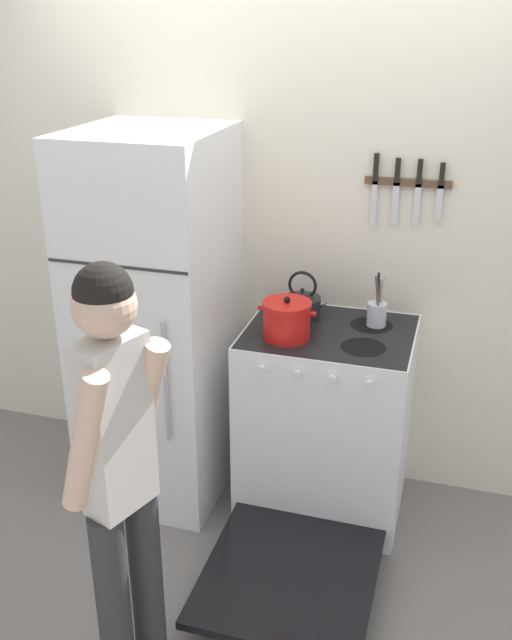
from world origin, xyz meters
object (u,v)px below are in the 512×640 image
Objects in this scene: stove_range at (324,425)px; dutch_oven_pot at (287,320)px; tea_kettle at (302,304)px; refrigerator at (157,321)px; utensil_jar at (377,312)px; person at (119,470)px.

dutch_oven_pot is (-0.17, -0.08, 0.55)m from stove_range.
tea_kettle is at bearing 86.87° from dutch_oven_pot.
refrigerator is 0.67m from dutch_oven_pot.
utensil_jar is 0.16× the size of person.
person is at bearing -101.64° from tea_kettle.
stove_range is 0.58m from tea_kettle.
person is (-0.26, -1.09, -0.10)m from dutch_oven_pot.
utensil_jar is at bearing 1.08° from tea_kettle.
stove_range is 1.33m from person.
stove_range is 5.15× the size of utensil_jar.
utensil_jar reaches higher than stove_range.
person reaches higher than dutch_oven_pot.
utensil_jar is (0.36, 0.25, -0.02)m from dutch_oven_pot.
utensil_jar is at bearing 41.53° from stove_range.
dutch_oven_pot is 0.44m from utensil_jar.
dutch_oven_pot is 0.24m from tea_kettle.
tea_kettle reaches higher than dutch_oven_pot.
refrigerator reaches higher than dutch_oven_pot.
tea_kettle is at bearing 14.49° from refrigerator.
utensil_jar is 1.48m from person.
dutch_oven_pot is at bearing 6.10° from person.
dutch_oven_pot is 0.99× the size of utensil_jar.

